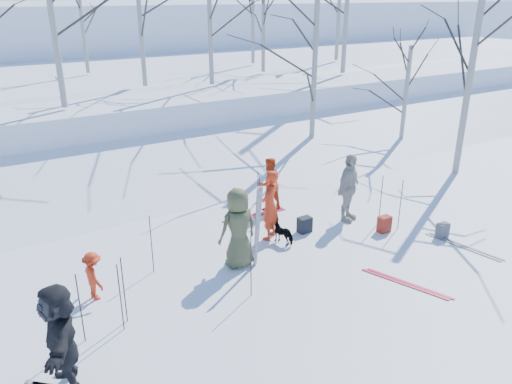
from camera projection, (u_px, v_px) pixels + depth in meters
ground at (291, 268)px, 11.05m from camera, size 120.00×120.00×0.00m
snow_ramp at (170, 172)px, 16.54m from camera, size 70.00×9.49×4.12m
snow_plateau at (89, 97)px, 24.15m from camera, size 70.00×18.00×2.20m
far_hill at (21, 42)px, 40.41m from camera, size 90.00×30.00×6.00m
skier_olive_center at (238, 228)px, 10.84m from camera, size 0.90×0.59×1.82m
skier_red_north at (270, 205)px, 12.09m from camera, size 0.77×0.73×1.77m
skier_redor_behind at (269, 184)px, 13.80m from camera, size 0.75×0.60×1.50m
skier_red_seated at (94, 276)px, 9.77m from camera, size 0.46×0.70×1.01m
skier_cream_east at (349, 188)px, 13.06m from camera, size 1.16×0.83×1.83m
skier_grey_west at (60, 338)px, 7.42m from camera, size 0.72×1.71×1.78m
dog at (284, 232)px, 12.09m from camera, size 0.49×0.71×0.55m
upright_ski_left at (257, 228)px, 10.74m from camera, size 0.08×0.16×1.90m
upright_ski_right at (258, 226)px, 10.83m from camera, size 0.10×0.23×1.89m
ski_pair_b at (463, 246)px, 11.97m from camera, size 0.85×1.97×0.02m
ski_pair_c at (254, 215)px, 13.63m from camera, size 0.31×1.91×0.02m
ski_pair_d at (406, 284)px, 10.43m from camera, size 1.43×2.03×0.02m
ski_pole_a at (80, 308)px, 8.48m from camera, size 0.02×0.02×1.34m
ski_pole_b at (124, 290)px, 9.01m from camera, size 0.02×0.02×1.34m
ski_pole_c at (381, 200)px, 12.95m from camera, size 0.02×0.02×1.34m
ski_pole_d at (258, 195)px, 13.24m from camera, size 0.02×0.02×1.34m
ski_pole_e at (120, 298)px, 8.78m from camera, size 0.02×0.02×1.34m
ski_pole_f at (251, 266)px, 9.80m from camera, size 0.02×0.02×1.34m
ski_pole_g at (151, 244)px, 10.66m from camera, size 0.02×0.02×1.34m
ski_pole_h at (259, 200)px, 12.94m from camera, size 0.02×0.02×1.34m
ski_pole_i at (400, 205)px, 12.65m from camera, size 0.02×0.02×1.34m
backpack_red at (384, 224)px, 12.66m from camera, size 0.32×0.22×0.42m
backpack_grey at (443, 230)px, 12.36m from camera, size 0.30×0.20×0.38m
backpack_dark at (305, 225)px, 12.65m from camera, size 0.34×0.24×0.40m
birch_plateau_a at (210, 16)px, 19.49m from camera, size 4.31×4.31×5.30m
birch_plateau_b at (50, 4)px, 15.15m from camera, size 5.01×5.01×6.30m
birch_plateau_f at (82, 20)px, 22.54m from camera, size 3.89×3.89×4.69m
birch_plateau_g at (253, 11)px, 25.68m from camera, size 4.24×4.24×5.20m
birch_plateau_i at (263, 21)px, 22.94m from camera, size 3.81×3.81×4.58m
birch_plateau_j at (140, 17)px, 19.15m from camera, size 4.26×4.26×5.23m
birch_edge_b at (471, 68)px, 15.64m from camera, size 5.48×5.48×6.98m
birch_edge_c at (405, 98)px, 18.97m from camera, size 3.33×3.33×3.90m
birch_edge_e at (314, 78)px, 17.72m from camera, size 4.62×4.62×5.75m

